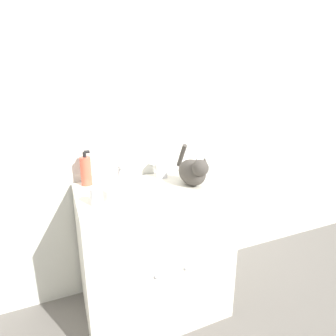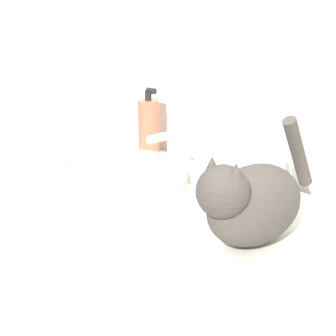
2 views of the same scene
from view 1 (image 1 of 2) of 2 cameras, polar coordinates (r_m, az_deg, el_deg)
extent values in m
cube|color=silver|center=(1.71, -7.53, 13.27)|extent=(6.00, 0.05, 2.50)
cube|color=silver|center=(1.68, -3.31, -17.50)|extent=(0.83, 0.55, 0.80)
sphere|color=silver|center=(1.42, -2.58, -22.58)|extent=(0.02, 0.02, 0.02)
sphere|color=silver|center=(1.47, 3.92, -20.98)|extent=(0.02, 0.02, 0.02)
cylinder|color=white|center=(1.43, -8.84, -4.46)|extent=(0.29, 0.29, 0.06)
cylinder|color=silver|center=(1.57, -10.37, -1.69)|extent=(0.02, 0.02, 0.11)
cylinder|color=silver|center=(1.52, -10.12, -0.12)|extent=(0.02, 0.08, 0.02)
cylinder|color=white|center=(1.57, -13.18, -3.33)|extent=(0.03, 0.03, 0.03)
cylinder|color=white|center=(1.60, -7.48, -2.65)|extent=(0.03, 0.03, 0.03)
ellipsoid|color=#47423D|center=(1.55, 5.22, -0.95)|extent=(0.14, 0.22, 0.15)
sphere|color=#47423D|center=(1.46, 7.05, -0.01)|extent=(0.09, 0.09, 0.09)
cone|color=#47423D|center=(1.43, 6.21, 1.32)|extent=(0.04, 0.04, 0.04)
cone|color=#47423D|center=(1.46, 7.98, 1.52)|extent=(0.04, 0.04, 0.04)
cylinder|color=#47423D|center=(1.65, 3.00, 2.73)|extent=(0.03, 0.11, 0.16)
cylinder|color=#EF6047|center=(1.61, -17.44, -0.65)|extent=(0.06, 0.06, 0.17)
cylinder|color=black|center=(1.58, -17.73, 2.80)|extent=(0.02, 0.02, 0.03)
cylinder|color=black|center=(1.58, -17.27, 3.38)|extent=(0.03, 0.02, 0.02)
cylinder|color=silver|center=(1.68, -1.39, -0.02)|extent=(0.07, 0.07, 0.12)
cone|color=white|center=(1.66, -1.41, 2.61)|extent=(0.07, 0.07, 0.04)
cylinder|color=white|center=(1.32, -15.27, -6.04)|extent=(0.06, 0.06, 0.08)
camera|label=2|loc=(1.35, 39.05, 7.71)|focal=50.00mm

